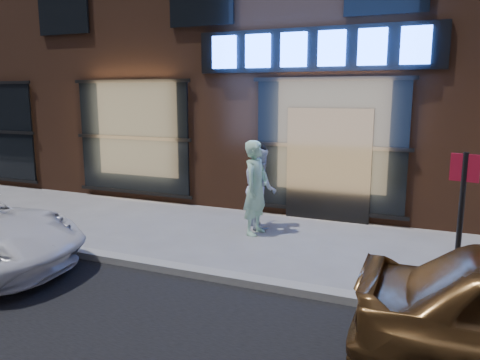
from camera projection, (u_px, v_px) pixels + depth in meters
name	position (u px, v px, depth m)	size (l,w,h in m)	color
ground	(264.00, 288.00, 6.61)	(90.00, 90.00, 0.00)	slate
curb	(264.00, 284.00, 6.60)	(60.00, 0.25, 0.12)	gray
storefront_building	(366.00, 3.00, 12.89)	(30.20, 8.28, 10.30)	#54301E
man_bowtie	(256.00, 188.00, 8.99)	(0.67, 0.44, 1.83)	#ADE4BE
man_cap	(260.00, 187.00, 9.51)	(0.80, 0.62, 1.64)	white
sign_post	(460.00, 220.00, 5.54)	(0.32, 0.11, 2.04)	#262628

